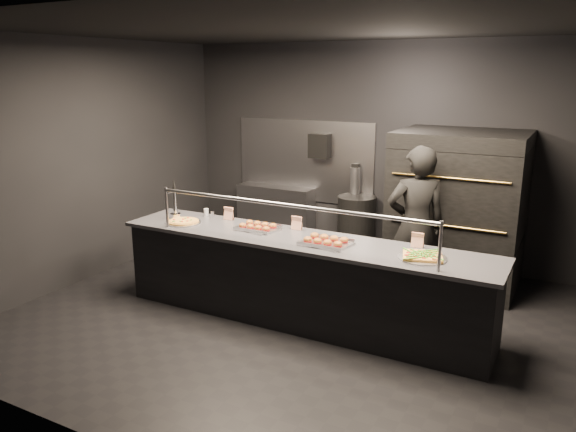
% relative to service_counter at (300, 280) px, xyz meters
% --- Properties ---
extents(room, '(6.04, 6.00, 3.00)m').
position_rel_service_counter_xyz_m(room, '(-0.02, 0.05, 1.03)').
color(room, black).
rests_on(room, ground).
extents(service_counter, '(4.10, 0.78, 1.37)m').
position_rel_service_counter_xyz_m(service_counter, '(0.00, 0.00, 0.00)').
color(service_counter, black).
rests_on(service_counter, ground).
extents(pizza_oven, '(1.50, 1.23, 1.91)m').
position_rel_service_counter_xyz_m(pizza_oven, '(1.20, 1.90, 0.50)').
color(pizza_oven, black).
rests_on(pizza_oven, ground).
extents(prep_shelf, '(1.20, 0.35, 0.90)m').
position_rel_service_counter_xyz_m(prep_shelf, '(-1.60, 2.32, -0.01)').
color(prep_shelf, '#99999E').
rests_on(prep_shelf, ground).
extents(towel_dispenser, '(0.30, 0.20, 0.35)m').
position_rel_service_counter_xyz_m(towel_dispenser, '(-0.90, 2.39, 1.09)').
color(towel_dispenser, black).
rests_on(towel_dispenser, room).
extents(fire_extinguisher, '(0.14, 0.14, 0.51)m').
position_rel_service_counter_xyz_m(fire_extinguisher, '(-0.35, 2.40, 0.60)').
color(fire_extinguisher, '#B2B2B7').
rests_on(fire_extinguisher, room).
extents(beer_tap, '(0.13, 0.18, 0.49)m').
position_rel_service_counter_xyz_m(beer_tap, '(-1.63, -0.01, 0.60)').
color(beer_tap, silver).
rests_on(beer_tap, service_counter).
extents(round_pizza, '(0.40, 0.40, 0.03)m').
position_rel_service_counter_xyz_m(round_pizza, '(-1.45, -0.09, 0.47)').
color(round_pizza, silver).
rests_on(round_pizza, service_counter).
extents(slider_tray_a, '(0.50, 0.42, 0.07)m').
position_rel_service_counter_xyz_m(slider_tray_a, '(-0.57, 0.09, 0.48)').
color(slider_tray_a, silver).
rests_on(slider_tray_a, service_counter).
extents(slider_tray_b, '(0.53, 0.42, 0.08)m').
position_rel_service_counter_xyz_m(slider_tray_b, '(0.32, -0.05, 0.49)').
color(slider_tray_b, silver).
rests_on(slider_tray_b, service_counter).
extents(square_pizza, '(0.45, 0.45, 0.05)m').
position_rel_service_counter_xyz_m(square_pizza, '(1.29, -0.03, 0.47)').
color(square_pizza, silver).
rests_on(square_pizza, service_counter).
extents(condiment_jar, '(0.14, 0.06, 0.09)m').
position_rel_service_counter_xyz_m(condiment_jar, '(-1.37, 0.28, 0.50)').
color(condiment_jar, silver).
rests_on(condiment_jar, service_counter).
extents(tent_cards, '(2.35, 0.04, 0.15)m').
position_rel_service_counter_xyz_m(tent_cards, '(-0.04, 0.28, 0.53)').
color(tent_cards, white).
rests_on(tent_cards, service_counter).
extents(trash_bin, '(0.54, 0.54, 0.90)m').
position_rel_service_counter_xyz_m(trash_bin, '(-0.24, 2.22, -0.01)').
color(trash_bin, black).
rests_on(trash_bin, ground).
extents(worker, '(0.80, 0.72, 1.82)m').
position_rel_service_counter_xyz_m(worker, '(0.91, 1.06, 0.45)').
color(worker, black).
rests_on(worker, ground).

